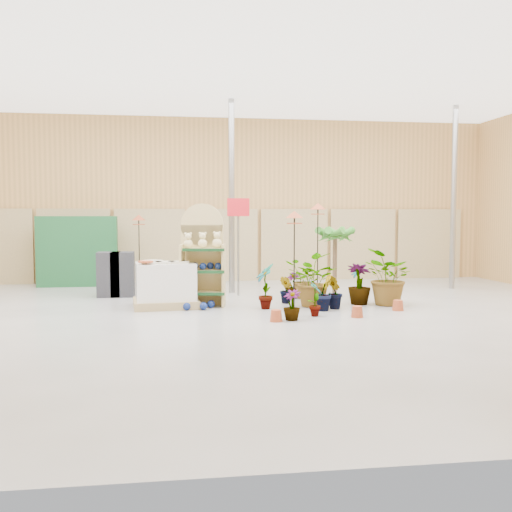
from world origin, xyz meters
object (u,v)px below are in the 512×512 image
(display_shelf, at_px, (202,259))
(potted_plant_2, at_px, (311,280))
(pallet_stack, at_px, (165,285))
(bird_table_front, at_px, (294,218))

(display_shelf, xyz_separation_m, potted_plant_2, (2.13, -0.40, -0.41))
(display_shelf, height_order, pallet_stack, display_shelf)
(pallet_stack, height_order, bird_table_front, bird_table_front)
(pallet_stack, relative_size, potted_plant_2, 1.27)
(potted_plant_2, bearing_deg, display_shelf, 169.26)
(bird_table_front, bearing_deg, potted_plant_2, 38.81)
(bird_table_front, bearing_deg, display_shelf, 157.05)
(bird_table_front, bearing_deg, pallet_stack, 165.53)
(bird_table_front, xyz_separation_m, potted_plant_2, (0.41, 0.33, -1.24))
(bird_table_front, distance_m, potted_plant_2, 1.34)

